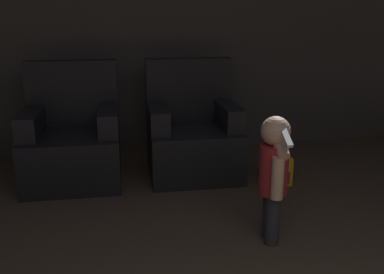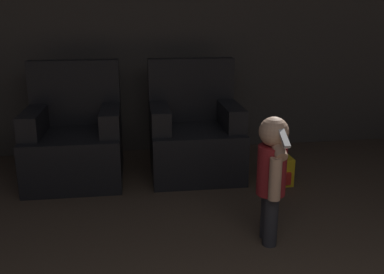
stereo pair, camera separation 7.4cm
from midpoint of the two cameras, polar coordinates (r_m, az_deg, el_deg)
wall_back at (r=4.43m, az=-2.18°, el=14.83°), size 8.40×0.05×2.60m
armchair_left at (r=3.83m, az=-14.76°, el=-0.39°), size 0.80×0.78×1.01m
armchair_right at (r=3.85m, az=0.87°, el=0.27°), size 0.80×0.79×1.01m
person_toddler at (r=2.66m, az=11.41°, el=-4.41°), size 0.18×0.32×0.82m
toy_backpack at (r=3.71m, az=11.87°, el=-4.44°), size 0.23×0.21×0.24m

